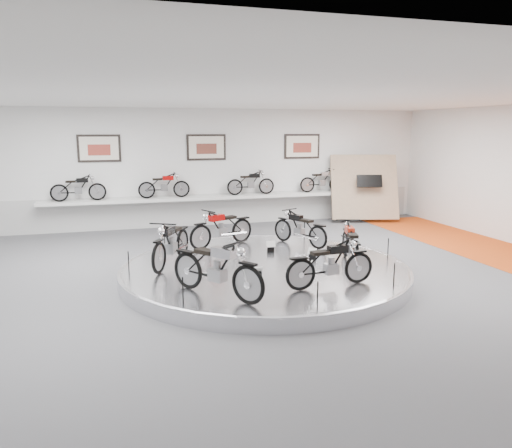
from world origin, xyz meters
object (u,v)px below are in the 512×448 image
object	(u,v)px
bike_d	(217,268)
bike_e	(330,263)
bike_a	(300,228)
shelf	(209,198)
bike_c	(171,242)
display_platform	(265,272)
bike_b	(222,228)
bike_f	(351,243)

from	to	relation	value
bike_d	bike_e	bearing A→B (deg)	52.02
bike_d	bike_e	world-z (taller)	bike_d
bike_a	bike_d	world-z (taller)	bike_d
shelf	bike_c	size ratio (longest dim) A/B	6.22
display_platform	bike_d	bearing A→B (deg)	-129.82
bike_d	bike_e	xyz separation A→B (m)	(2.21, -0.07, -0.07)
bike_a	bike_d	bearing A→B (deg)	113.28
bike_b	bike_d	bearing A→B (deg)	51.76
bike_d	bike_e	size ratio (longest dim) A/B	1.15
bike_b	bike_f	xyz separation A→B (m)	(2.40, -2.53, -0.02)
bike_e	bike_f	bearing A→B (deg)	45.70
display_platform	shelf	xyz separation A→B (m)	(0.00, 6.40, 0.85)
bike_d	bike_f	size ratio (longest dim) A/B	1.13
display_platform	bike_e	bearing A→B (deg)	-67.89
display_platform	bike_c	xyz separation A→B (m)	(-1.99, 0.62, 0.67)
bike_c	bike_e	bearing A→B (deg)	76.67
bike_a	display_platform	bearing A→B (deg)	112.17
shelf	bike_a	distance (m)	4.98
bike_b	bike_d	distance (m)	3.98
bike_a	bike_b	world-z (taller)	bike_b
display_platform	bike_f	bearing A→B (deg)	-12.80
shelf	bike_d	world-z (taller)	bike_d
bike_f	bike_b	bearing A→B (deg)	60.52
bike_b	bike_f	world-z (taller)	bike_b
bike_f	shelf	bearing A→B (deg)	32.52
bike_b	bike_e	world-z (taller)	bike_b
shelf	bike_c	world-z (taller)	bike_c
bike_a	bike_e	world-z (taller)	bike_e
bike_d	bike_f	distance (m)	3.61
display_platform	bike_f	size ratio (longest dim) A/B	3.92
bike_a	bike_c	xyz separation A→B (m)	(-3.48, -1.03, 0.06)
bike_a	bike_f	size ratio (longest dim) A/B	0.96
bike_e	bike_c	bearing A→B (deg)	132.89
bike_a	bike_e	size ratio (longest dim) A/B	0.98
bike_a	bike_b	bearing A→B (deg)	51.34
bike_d	bike_c	bearing A→B (deg)	156.37
bike_b	bike_c	distance (m)	2.10
display_platform	bike_c	distance (m)	2.19
bike_e	shelf	bearing A→B (deg)	89.96
bike_a	bike_c	world-z (taller)	bike_c
display_platform	bike_e	size ratio (longest dim) A/B	3.99
display_platform	shelf	bearing A→B (deg)	90.00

